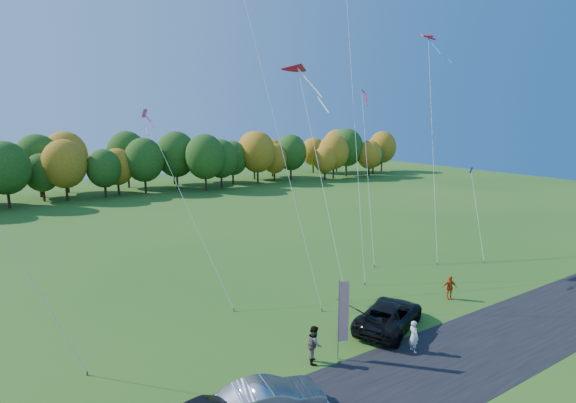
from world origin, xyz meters
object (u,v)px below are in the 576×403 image
silver_sedan (267,402)px  person_east (450,288)px  black_suv (389,315)px  feather_flag (343,311)px

silver_sedan → person_east: bearing=-68.2°
black_suv → feather_flag: bearing=79.6°
silver_sedan → feather_flag: bearing=-61.8°
person_east → feather_flag: feather_flag is taller
black_suv → feather_flag: feather_flag is taller
silver_sedan → person_east: size_ratio=3.01×
feather_flag → person_east: bearing=10.1°
silver_sedan → person_east: (16.62, 3.99, 0.01)m
person_east → feather_flag: bearing=-139.3°
black_suv → silver_sedan: bearing=82.8°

